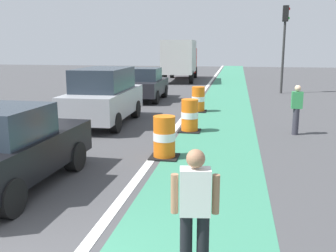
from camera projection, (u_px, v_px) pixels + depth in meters
name	position (u px, v px, depth m)	size (l,w,h in m)	color
bike_lane_strip	(222.00, 117.00, 15.75)	(2.50, 80.00, 0.01)	#387F60
lane_divider_stripe	(185.00, 115.00, 16.01)	(0.20, 80.00, 0.01)	silver
skateboarder_on_lane	(195.00, 213.00, 4.56)	(0.57, 0.82, 1.69)	black
parked_sedan_nearest	(6.00, 148.00, 7.72)	(2.01, 4.15, 1.70)	black
parked_suv_second	(104.00, 96.00, 14.16)	(1.99, 4.64, 2.04)	#9EA0A5
parked_sedan_third	(144.00, 85.00, 20.27)	(1.97, 4.13, 1.70)	black
traffic_barrel_front	(164.00, 138.00, 9.91)	(0.73, 0.73, 1.09)	orange
traffic_barrel_mid	(190.00, 116.00, 12.95)	(0.73, 0.73, 1.09)	orange
traffic_barrel_back	(198.00, 100.00, 16.86)	(0.73, 0.73, 1.09)	orange
delivery_truck_down_block	(181.00, 58.00, 31.34)	(2.67, 7.70, 3.23)	beige
traffic_light_corner	(285.00, 34.00, 22.75)	(0.41, 0.32, 5.10)	#2D2D2D
pedestrian_crossing	(297.00, 108.00, 12.44)	(0.34, 0.20, 1.61)	#33333D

